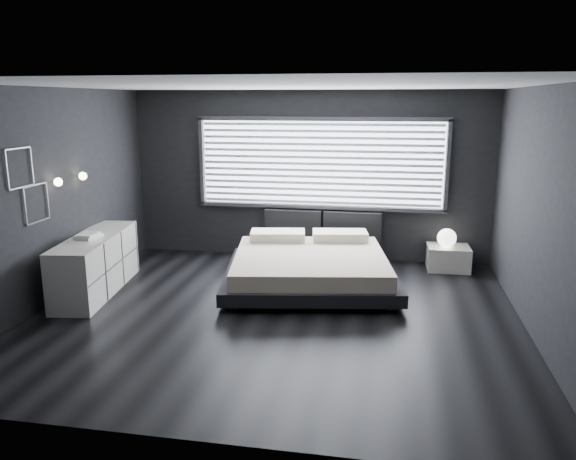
# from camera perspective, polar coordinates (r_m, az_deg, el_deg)

# --- Properties ---
(room) EXTENTS (6.04, 6.00, 2.80)m
(room) POSITION_cam_1_polar(r_m,az_deg,el_deg) (6.75, -1.30, 2.53)
(room) COLOR black
(room) RESTS_ON ground
(window) EXTENTS (4.14, 0.09, 1.52)m
(window) POSITION_cam_1_polar(r_m,az_deg,el_deg) (9.32, 3.28, 6.73)
(window) COLOR white
(window) RESTS_ON ground
(headboard) EXTENTS (1.96, 0.16, 0.52)m
(headboard) POSITION_cam_1_polar(r_m,az_deg,el_deg) (9.43, 3.52, 0.40)
(headboard) COLOR black
(headboard) RESTS_ON ground
(sconce_near) EXTENTS (0.18, 0.11, 0.11)m
(sconce_near) POSITION_cam_1_polar(r_m,az_deg,el_deg) (7.87, -22.33, 4.53)
(sconce_near) COLOR silver
(sconce_near) RESTS_ON ground
(sconce_far) EXTENTS (0.18, 0.11, 0.11)m
(sconce_far) POSITION_cam_1_polar(r_m,az_deg,el_deg) (8.37, -20.14, 5.17)
(sconce_far) COLOR silver
(sconce_far) RESTS_ON ground
(wall_art_upper) EXTENTS (0.01, 0.48, 0.48)m
(wall_art_upper) POSITION_cam_1_polar(r_m,az_deg,el_deg) (7.40, -25.58, 5.71)
(wall_art_upper) COLOR #47474C
(wall_art_upper) RESTS_ON ground
(wall_art_lower) EXTENTS (0.01, 0.48, 0.48)m
(wall_art_lower) POSITION_cam_1_polar(r_m,az_deg,el_deg) (7.66, -24.16, 2.49)
(wall_art_lower) COLOR #47474C
(wall_art_lower) RESTS_ON ground
(bed) EXTENTS (2.74, 2.65, 0.62)m
(bed) POSITION_cam_1_polar(r_m,az_deg,el_deg) (8.15, 2.24, -3.67)
(bed) COLOR black
(bed) RESTS_ON ground
(nightstand) EXTENTS (0.66, 0.56, 0.38)m
(nightstand) POSITION_cam_1_polar(r_m,az_deg,el_deg) (9.27, 15.95, -2.74)
(nightstand) COLOR beige
(nightstand) RESTS_ON ground
(orb_lamp) EXTENTS (0.29, 0.29, 0.29)m
(orb_lamp) POSITION_cam_1_polar(r_m,az_deg,el_deg) (9.14, 15.83, -0.78)
(orb_lamp) COLOR white
(orb_lamp) RESTS_ON nightstand
(dresser) EXTENTS (0.83, 2.07, 0.80)m
(dresser) POSITION_cam_1_polar(r_m,az_deg,el_deg) (8.30, -18.89, -3.27)
(dresser) COLOR beige
(dresser) RESTS_ON ground
(book_stack) EXTENTS (0.30, 0.36, 0.07)m
(book_stack) POSITION_cam_1_polar(r_m,az_deg,el_deg) (8.08, -19.64, -0.56)
(book_stack) COLOR silver
(book_stack) RESTS_ON dresser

